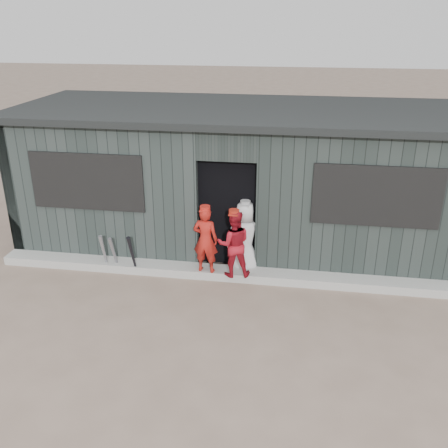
% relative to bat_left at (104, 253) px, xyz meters
% --- Properties ---
extents(ground, '(80.00, 80.00, 0.00)m').
position_rel_bat_left_xyz_m(ground, '(2.10, -1.71, -0.36)').
color(ground, '#705B4D').
rests_on(ground, ground).
extents(curb, '(8.00, 0.36, 0.15)m').
position_rel_bat_left_xyz_m(curb, '(2.10, 0.11, -0.29)').
color(curb, '#969792').
rests_on(curb, ground).
extents(bat_left, '(0.08, 0.25, 0.72)m').
position_rel_bat_left_xyz_m(bat_left, '(0.00, 0.00, 0.00)').
color(bat_left, gray).
rests_on(bat_left, ground).
extents(bat_mid, '(0.11, 0.26, 0.69)m').
position_rel_bat_left_xyz_m(bat_mid, '(0.18, 0.01, -0.02)').
color(bat_mid, gray).
rests_on(bat_mid, ground).
extents(bat_right, '(0.09, 0.31, 0.79)m').
position_rel_bat_left_xyz_m(bat_right, '(0.55, -0.09, 0.03)').
color(bat_right, black).
rests_on(bat_right, ground).
extents(player_red_left, '(0.45, 0.32, 1.16)m').
position_rel_bat_left_xyz_m(player_red_left, '(1.80, 0.01, 0.37)').
color(player_red_left, '#A61B14').
rests_on(player_red_left, curb).
extents(player_red_right, '(0.63, 0.53, 1.14)m').
position_rel_bat_left_xyz_m(player_red_right, '(2.29, -0.05, 0.36)').
color(player_red_right, maroon).
rests_on(player_red_right, curb).
extents(player_grey_back, '(0.65, 0.44, 1.30)m').
position_rel_bat_left_xyz_m(player_grey_back, '(2.42, 0.37, 0.29)').
color(player_grey_back, '#BCBCBC').
rests_on(player_grey_back, ground).
extents(dugout, '(8.30, 3.30, 2.62)m').
position_rel_bat_left_xyz_m(dugout, '(2.10, 1.80, 0.93)').
color(dugout, black).
rests_on(dugout, ground).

